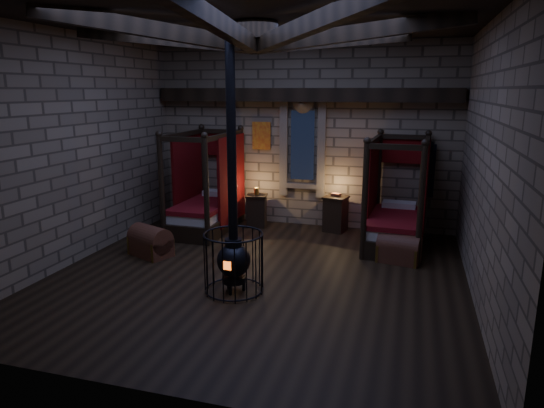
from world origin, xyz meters
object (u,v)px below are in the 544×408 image
(bed_left, at_px, (207,206))
(stove, at_px, (234,256))
(trunk_left, at_px, (150,242))
(trunk_right, at_px, (399,249))
(bed_right, at_px, (396,220))

(bed_left, bearing_deg, stove, -58.95)
(trunk_left, distance_m, trunk_right, 4.77)
(bed_left, height_order, stove, stove)
(trunk_left, bearing_deg, stove, -4.95)
(trunk_right, bearing_deg, bed_left, 177.97)
(trunk_left, distance_m, stove, 2.50)
(bed_left, xyz_separation_m, bed_right, (4.23, 0.00, -0.00))
(trunk_right, height_order, stove, stove)
(bed_right, relative_size, trunk_right, 2.64)
(bed_right, distance_m, trunk_left, 4.98)
(trunk_left, bearing_deg, bed_right, 47.21)
(bed_right, height_order, stove, stove)
(trunk_right, bearing_deg, bed_right, 107.58)
(stove, bearing_deg, bed_left, 123.41)
(stove, bearing_deg, trunk_left, 154.67)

